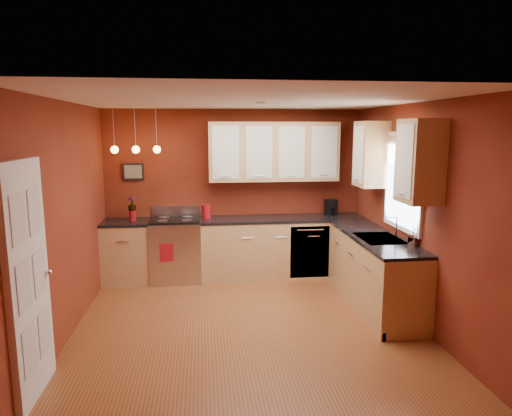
{
  "coord_description": "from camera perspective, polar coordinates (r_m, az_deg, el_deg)",
  "views": [
    {
      "loc": [
        -0.5,
        -5.06,
        2.29
      ],
      "look_at": [
        0.22,
        1.0,
        1.23
      ],
      "focal_mm": 32.0,
      "sensor_mm": 36.0,
      "label": 1
    }
  ],
  "objects": [
    {
      "name": "flowers",
      "position": [
        7.03,
        -15.24,
        0.49
      ],
      "size": [
        0.16,
        0.16,
        0.23
      ],
      "primitive_type": "imported",
      "rotation": [
        0.0,
        0.0,
        -0.25
      ],
      "color": "maroon",
      "rests_on": "red_vase"
    },
    {
      "name": "dish_towel",
      "position": [
        6.79,
        -11.13,
        -5.49
      ],
      "size": [
        0.2,
        0.01,
        0.27
      ],
      "primitive_type": "cube",
      "color": "maroon",
      "rests_on": "gas_range"
    },
    {
      "name": "counter_back_right",
      "position": [
        7.1,
        3.36,
        -1.33
      ],
      "size": [
        2.54,
        0.62,
        0.04
      ],
      "primitive_type": "cube",
      "color": "black",
      "rests_on": "base_cabinets_back_right"
    },
    {
      "name": "wall_back",
      "position": [
        7.25,
        -2.72,
        1.95
      ],
      "size": [
        4.0,
        0.02,
        2.6
      ],
      "primitive_type": "cube",
      "color": "maroon",
      "rests_on": "floor"
    },
    {
      "name": "coffee_maker",
      "position": [
        7.37,
        9.37,
        0.04
      ],
      "size": [
        0.2,
        0.2,
        0.25
      ],
      "rotation": [
        0.0,
        0.0,
        0.25
      ],
      "color": "black",
      "rests_on": "counter_back_right"
    },
    {
      "name": "wall_front",
      "position": [
        3.16,
        2.72,
        -8.44
      ],
      "size": [
        4.0,
        0.02,
        2.6
      ],
      "primitive_type": "cube",
      "color": "maroon",
      "rests_on": "floor"
    },
    {
      "name": "ceiling",
      "position": [
        5.09,
        -1.13,
        13.3
      ],
      "size": [
        4.0,
        4.2,
        0.02
      ],
      "primitive_type": "cube",
      "color": "#EFE3D0",
      "rests_on": "wall_back"
    },
    {
      "name": "soap_pump",
      "position": [
        5.66,
        19.14,
        -3.42
      ],
      "size": [
        0.13,
        0.13,
        0.21
      ],
      "primitive_type": "imported",
      "rotation": [
        0.0,
        0.0,
        0.39
      ],
      "color": "silver",
      "rests_on": "counter_right"
    },
    {
      "name": "wall_right",
      "position": [
        5.73,
        19.24,
        -0.69
      ],
      "size": [
        0.02,
        4.2,
        2.6
      ],
      "primitive_type": "cube",
      "color": "maroon",
      "rests_on": "floor"
    },
    {
      "name": "floor",
      "position": [
        5.58,
        -1.04,
        -14.43
      ],
      "size": [
        4.2,
        4.2,
        0.0
      ],
      "primitive_type": "plane",
      "color": "brown",
      "rests_on": "ground"
    },
    {
      "name": "wall_picture",
      "position": [
        7.25,
        -15.09,
        4.41
      ],
      "size": [
        0.32,
        0.03,
        0.26
      ],
      "primitive_type": "cube",
      "color": "black",
      "rests_on": "wall_back"
    },
    {
      "name": "red_canister",
      "position": [
        7.03,
        -6.23,
        -0.42
      ],
      "size": [
        0.14,
        0.14,
        0.21
      ],
      "color": "maroon",
      "rests_on": "counter_back_right"
    },
    {
      "name": "gas_range",
      "position": [
        7.11,
        -9.95,
        -5.08
      ],
      "size": [
        0.76,
        0.64,
        1.11
      ],
      "color": "silver",
      "rests_on": "floor"
    },
    {
      "name": "door_left_wall",
      "position": [
        4.32,
        -26.57,
        -8.26
      ],
      "size": [
        0.12,
        0.82,
        2.05
      ],
      "color": "white",
      "rests_on": "floor"
    },
    {
      "name": "upper_cabinets_right",
      "position": [
        5.88,
        16.67,
        6.09
      ],
      "size": [
        0.35,
        1.95,
        0.9
      ],
      "primitive_type": "cube",
      "color": "tan",
      "rests_on": "wall_right"
    },
    {
      "name": "upper_cabinets_back",
      "position": [
        7.08,
        2.22,
        7.05
      ],
      "size": [
        2.0,
        0.35,
        0.9
      ],
      "primitive_type": "cube",
      "color": "tan",
      "rests_on": "wall_back"
    },
    {
      "name": "wall_left",
      "position": [
        5.37,
        -22.85,
        -1.59
      ],
      "size": [
        0.02,
        4.2,
        2.6
      ],
      "primitive_type": "cube",
      "color": "maroon",
      "rests_on": "floor"
    },
    {
      "name": "pendant_lights",
      "position": [
        6.88,
        -14.79,
        7.14
      ],
      "size": [
        0.71,
        0.11,
        0.66
      ],
      "color": "#939499",
      "rests_on": "ceiling"
    },
    {
      "name": "window",
      "position": [
        5.93,
        17.97,
        3.52
      ],
      "size": [
        0.06,
        1.02,
        1.22
      ],
      "color": "white",
      "rests_on": "wall_right"
    },
    {
      "name": "red_vase",
      "position": [
        7.06,
        -15.18,
        -0.91
      ],
      "size": [
        0.1,
        0.1,
        0.16
      ],
      "primitive_type": "cylinder",
      "color": "maroon",
      "rests_on": "counter_back_left"
    },
    {
      "name": "base_cabinets_back_right",
      "position": [
        7.21,
        3.32,
        -5.0
      ],
      "size": [
        2.54,
        0.6,
        0.9
      ],
      "primitive_type": "cube",
      "color": "tan",
      "rests_on": "floor"
    },
    {
      "name": "base_cabinets_right",
      "position": [
        6.21,
        14.47,
        -7.74
      ],
      "size": [
        0.6,
        2.1,
        0.9
      ],
      "primitive_type": "cube",
      "color": "tan",
      "rests_on": "floor"
    },
    {
      "name": "dishwasher_front",
      "position": [
        7.01,
        6.73,
        -5.48
      ],
      "size": [
        0.6,
        0.02,
        0.8
      ],
      "primitive_type": "cube",
      "color": "silver",
      "rests_on": "base_cabinets_back_right"
    },
    {
      "name": "base_cabinets_back_left",
      "position": [
        7.2,
        -15.78,
        -5.38
      ],
      "size": [
        0.7,
        0.6,
        0.9
      ],
      "primitive_type": "cube",
      "color": "tan",
      "rests_on": "floor"
    },
    {
      "name": "sink",
      "position": [
        5.96,
        15.19,
        -3.88
      ],
      "size": [
        0.5,
        0.7,
        0.33
      ],
      "color": "#939499",
      "rests_on": "counter_right"
    },
    {
      "name": "counter_right",
      "position": [
        6.09,
        14.65,
        -3.52
      ],
      "size": [
        0.62,
        2.1,
        0.04
      ],
      "primitive_type": "cube",
      "color": "black",
      "rests_on": "base_cabinets_right"
    },
    {
      "name": "counter_back_left",
      "position": [
        7.09,
        -15.95,
        -1.71
      ],
      "size": [
        0.7,
        0.62,
        0.04
      ],
      "primitive_type": "cube",
      "color": "black",
      "rests_on": "base_cabinets_back_left"
    }
  ]
}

